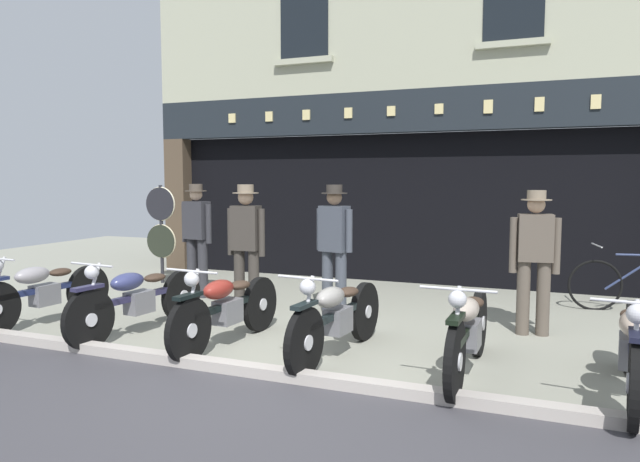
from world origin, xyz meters
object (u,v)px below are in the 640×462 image
at_px(advert_board_near, 465,177).
at_px(leaning_bicycle, 639,284).
at_px(salesman_left, 197,235).
at_px(tyre_sign_pole, 161,224).
at_px(shopkeeper_center, 246,240).
at_px(salesman_right, 334,242).
at_px(motorcycle_left, 138,298).
at_px(motorcycle_center, 337,316).
at_px(advert_board_far, 540,180).
at_px(motorcycle_far_left, 43,291).
at_px(motorcycle_center_left, 226,307).
at_px(motorcycle_center_right, 468,330).
at_px(motorcycle_right, 632,346).
at_px(assistant_far_right, 535,255).

distance_m(advert_board_near, leaning_bicycle, 3.10).
height_order(salesman_left, tyre_sign_pole, salesman_left).
height_order(shopkeeper_center, salesman_right, shopkeeper_center).
distance_m(motorcycle_left, leaning_bicycle, 6.59).
distance_m(motorcycle_center, shopkeeper_center, 2.49).
xyz_separation_m(motorcycle_left, advert_board_far, (4.31, 4.55, 1.37)).
height_order(motorcycle_far_left, salesman_right, salesman_right).
xyz_separation_m(motorcycle_far_left, advert_board_near, (4.50, 4.62, 1.43)).
distance_m(motorcycle_center_left, shopkeeper_center, 1.80).
relative_size(motorcycle_left, tyre_sign_pole, 1.22).
bearing_deg(motorcycle_center_right, motorcycle_right, 179.73).
height_order(tyre_sign_pole, leaning_bicycle, tyre_sign_pole).
height_order(motorcycle_center_left, motorcycle_center, motorcycle_center).
relative_size(motorcycle_center_left, shopkeeper_center, 1.13).
height_order(motorcycle_far_left, leaning_bicycle, leaning_bicycle).
distance_m(motorcycle_center, assistant_far_right, 2.51).
xyz_separation_m(shopkeeper_center, advert_board_near, (2.54, 2.98, 0.88)).
height_order(motorcycle_center_left, tyre_sign_pole, tyre_sign_pole).
relative_size(motorcycle_center_left, leaning_bicycle, 1.10).
xyz_separation_m(motorcycle_center_left, assistant_far_right, (3.09, 1.69, 0.51)).
bearing_deg(motorcycle_right, motorcycle_left, 4.68).
bearing_deg(motorcycle_far_left, advert_board_near, -129.16).
distance_m(motorcycle_far_left, motorcycle_left, 1.39).
bearing_deg(assistant_far_right, advert_board_near, -76.93).
xyz_separation_m(motorcycle_right, advert_board_far, (-0.79, 4.66, 1.36)).
xyz_separation_m(motorcycle_right, shopkeeper_center, (-4.52, 1.67, 0.53)).
distance_m(motorcycle_center, motorcycle_right, 2.64).
xyz_separation_m(motorcycle_center_right, salesman_left, (-4.33, 2.14, 0.53)).
relative_size(assistant_far_right, leaning_bicycle, 0.94).
bearing_deg(motorcycle_left, advert_board_near, -117.97).
bearing_deg(motorcycle_center_left, assistant_far_right, -146.93).
bearing_deg(motorcycle_center, advert_board_far, -106.13).
xyz_separation_m(motorcycle_center, motorcycle_right, (2.64, -0.14, 0.01)).
xyz_separation_m(motorcycle_left, motorcycle_center_right, (3.77, -0.06, 0.01)).
xyz_separation_m(salesman_right, tyre_sign_pole, (-3.59, 1.03, 0.07)).
bearing_deg(motorcycle_right, salesman_right, -24.35).
bearing_deg(motorcycle_center_left, salesman_left, -45.51).
bearing_deg(motorcycle_far_left, motorcycle_center_right, -174.73).
xyz_separation_m(shopkeeper_center, tyre_sign_pole, (-2.40, 1.30, 0.06)).
relative_size(motorcycle_center_right, advert_board_far, 2.03).
bearing_deg(motorcycle_left, motorcycle_center_right, -174.46).
height_order(motorcycle_center, salesman_right, salesman_right).
bearing_deg(motorcycle_far_left, assistant_far_right, -157.93).
xyz_separation_m(motorcycle_far_left, motorcycle_center_right, (5.16, 0.01, 0.01)).
xyz_separation_m(motorcycle_center_left, salesman_right, (0.56, 1.86, 0.54)).
bearing_deg(motorcycle_center_right, salesman_right, -41.50).
xyz_separation_m(motorcycle_center_right, advert_board_near, (-0.66, 4.61, 1.42)).
bearing_deg(motorcycle_center_right, motorcycle_center, -1.99).
bearing_deg(leaning_bicycle, motorcycle_far_left, 106.63).
bearing_deg(motorcycle_right, assistant_far_right, -59.74).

